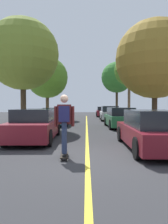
{
  "coord_description": "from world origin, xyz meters",
  "views": [
    {
      "loc": [
        -0.03,
        -6.27,
        1.54
      ],
      "look_at": [
        -0.2,
        9.67,
        1.02
      ],
      "focal_mm": 34.92,
      "sensor_mm": 36.0,
      "label": 1
    }
  ],
  "objects": [
    {
      "name": "skateboarder",
      "position": [
        -0.66,
        -0.07,
        1.09
      ],
      "size": [
        0.59,
        0.71,
        1.72
      ],
      "color": "black",
      "rests_on": "skateboard"
    },
    {
      "name": "parked_car_left_near",
      "position": [
        -2.26,
        10.18,
        0.66
      ],
      "size": [
        1.98,
        4.07,
        1.32
      ],
      "color": "#196066",
      "rests_on": "ground"
    },
    {
      "name": "parked_car_right_near",
      "position": [
        2.26,
        8.5,
        0.66
      ],
      "size": [
        1.9,
        4.23,
        1.36
      ],
      "color": "#1E5B33",
      "rests_on": "ground"
    },
    {
      "name": "street_tree_right_near",
      "position": [
        4.13,
        14.97,
        4.83
      ],
      "size": [
        2.91,
        2.91,
        6.17
      ],
      "color": "brown",
      "rests_on": "sidewalk_right"
    },
    {
      "name": "street_tree_right_nearest",
      "position": [
        4.13,
        7.04,
        4.31
      ],
      "size": [
        4.78,
        4.78,
        6.56
      ],
      "color": "#3D2D1E",
      "rests_on": "sidewalk_right"
    },
    {
      "name": "center_line",
      "position": [
        0.0,
        4.0,
        0.0
      ],
      "size": [
        0.12,
        39.2,
        0.01
      ],
      "primitive_type": "cube",
      "color": "gold",
      "rests_on": "ground"
    },
    {
      "name": "street_tree_left_near",
      "position": [
        -4.13,
        16.61,
        4.4
      ],
      "size": [
        4.31,
        4.31,
        6.43
      ],
      "color": "#4C3823",
      "rests_on": "sidewalk_left"
    },
    {
      "name": "street_tree_right_far",
      "position": [
        4.13,
        23.5,
        5.28
      ],
      "size": [
        4.2,
        4.2,
        7.26
      ],
      "color": "#3D2D1E",
      "rests_on": "sidewalk_right"
    },
    {
      "name": "parked_car_right_far",
      "position": [
        2.26,
        15.39,
        0.7
      ],
      "size": [
        1.87,
        4.21,
        1.42
      ],
      "color": "#B7B7BC",
      "rests_on": "ground"
    },
    {
      "name": "ground",
      "position": [
        0.0,
        0.0,
        0.0
      ],
      "size": [
        80.0,
        80.0,
        0.0
      ],
      "primitive_type": "plane",
      "color": "#2D2D30"
    },
    {
      "name": "skateboard",
      "position": [
        -0.66,
        -0.04,
        0.09
      ],
      "size": [
        0.28,
        0.85,
        0.1
      ],
      "color": "black",
      "rests_on": "ground"
    },
    {
      "name": "parked_car_right_farthest",
      "position": [
        2.26,
        22.57,
        0.65
      ],
      "size": [
        2.06,
        4.58,
        1.31
      ],
      "color": "maroon",
      "rests_on": "ground"
    },
    {
      "name": "parked_car_right_nearest",
      "position": [
        2.26,
        1.28,
        0.66
      ],
      "size": [
        1.9,
        4.48,
        1.36
      ],
      "color": "maroon",
      "rests_on": "ground"
    },
    {
      "name": "street_tree_left_nearest",
      "position": [
        -4.13,
        7.86,
        4.81
      ],
      "size": [
        4.64,
        4.64,
        7.01
      ],
      "color": "#3D2D1E",
      "rests_on": "sidewalk_left"
    },
    {
      "name": "parked_car_left_nearest",
      "position": [
        -2.26,
        3.18,
        0.66
      ],
      "size": [
        1.93,
        4.48,
        1.36
      ],
      "color": "maroon",
      "rests_on": "ground"
    }
  ]
}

